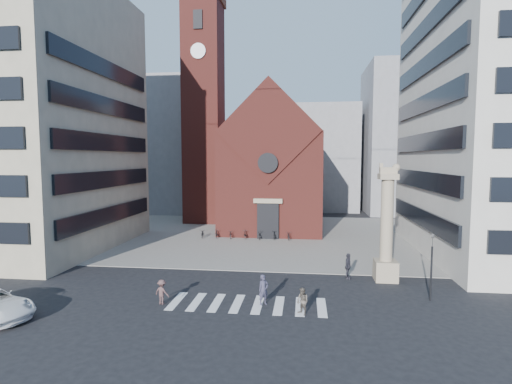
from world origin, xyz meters
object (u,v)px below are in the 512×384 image
pedestrian_2 (348,266)px  scooter_0 (203,233)px  lion_column (387,234)px  pedestrian_0 (263,290)px  traffic_light (431,265)px  pedestrian_1 (302,301)px

pedestrian_2 → scooter_0: (-14.70, 13.76, -0.46)m
lion_column → pedestrian_0: (-8.47, -5.95, -2.52)m
lion_column → pedestrian_2: size_ratio=4.45×
traffic_light → pedestrian_0: size_ratio=2.29×
pedestrian_2 → lion_column: bearing=-72.1°
traffic_light → pedestrian_0: traffic_light is taller
scooter_0 → lion_column: bearing=-47.9°
pedestrian_0 → lion_column: bearing=-3.1°
pedestrian_0 → pedestrian_2: 8.27m
pedestrian_2 → scooter_0: size_ratio=1.10×
lion_column → pedestrian_0: 10.65m
pedestrian_1 → pedestrian_0: bearing=-163.1°
traffic_light → scooter_0: traffic_light is taller
pedestrian_0 → pedestrian_2: bearing=7.8°
lion_column → pedestrian_2: 3.69m
lion_column → traffic_light: lion_column is taller
lion_column → pedestrian_1: bearing=-129.8°
pedestrian_1 → scooter_0: pedestrian_1 is taller
traffic_light → pedestrian_2: traffic_light is taller
traffic_light → scooter_0: 26.38m
traffic_light → pedestrian_2: bearing=139.7°
lion_column → scooter_0: size_ratio=4.90×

